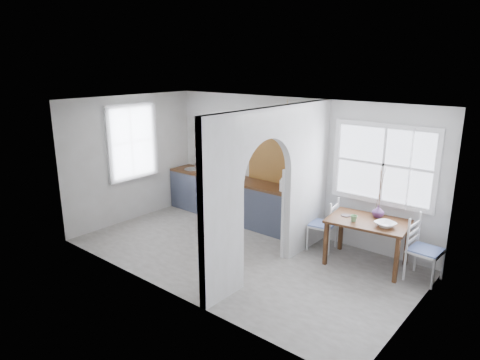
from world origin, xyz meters
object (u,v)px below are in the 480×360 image
Objects in this scene: chair_right at (426,250)px; vase at (378,211)px; dining_table at (366,243)px; kettle at (284,185)px; chair_left at (323,224)px.

chair_right reaches higher than vase.
dining_table is 0.55m from vase.
dining_table is 5.06× the size of kettle.
kettle reaches higher than chair_right.
chair_right is at bearing -11.26° from vase.
vase is at bearing 90.68° from chair_left.
chair_left is 3.84× the size of kettle.
dining_table is 6.12× the size of vase.
kettle reaches higher than dining_table.
kettle is 1.80m from vase.
vase is at bearing 70.93° from dining_table.
chair_right reaches higher than chair_left.
chair_right is at bearing 80.78° from chair_left.
chair_left is at bearing -26.06° from kettle.
chair_left is 1.04m from kettle.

